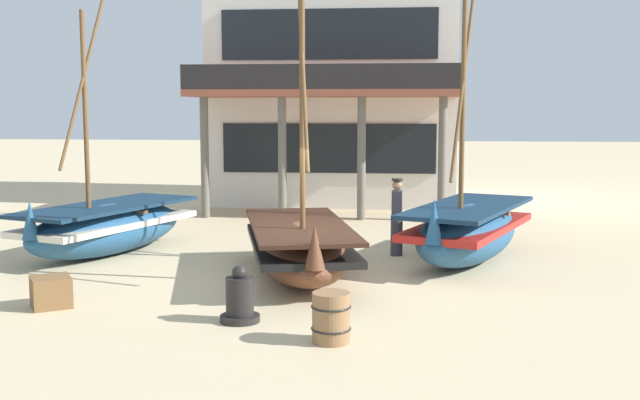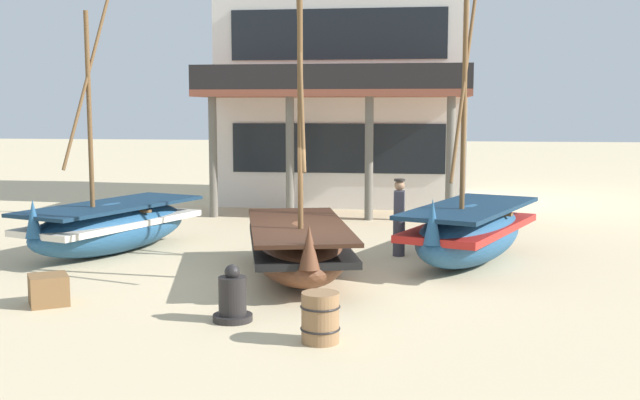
{
  "view_description": "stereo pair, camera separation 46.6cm",
  "coord_description": "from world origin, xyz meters",
  "px_view_note": "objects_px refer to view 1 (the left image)",
  "views": [
    {
      "loc": [
        1.52,
        -13.84,
        3.21
      ],
      "look_at": [
        0.0,
        1.0,
        1.4
      ],
      "focal_mm": 42.94,
      "sensor_mm": 36.0,
      "label": 1
    },
    {
      "loc": [
        1.98,
        -13.78,
        3.21
      ],
      "look_at": [
        0.0,
        1.0,
        1.4
      ],
      "focal_mm": 42.94,
      "sensor_mm": 36.0,
      "label": 2
    }
  ],
  "objects_px": {
    "fishing_boat_near_left": "(468,230)",
    "fishing_boat_centre_large": "(107,226)",
    "capstan_winch": "(240,300)",
    "wooden_barrel": "(331,317)",
    "fishing_boat_far_right": "(299,247)",
    "fisherman_by_hull": "(397,218)",
    "harbor_building_main": "(336,43)",
    "cargo_crate": "(51,292)"
  },
  "relations": [
    {
      "from": "fisherman_by_hull",
      "to": "fishing_boat_centre_large",
      "type": "bearing_deg",
      "value": -175.78
    },
    {
      "from": "fishing_boat_centre_large",
      "to": "fishing_boat_far_right",
      "type": "bearing_deg",
      "value": -22.75
    },
    {
      "from": "fisherman_by_hull",
      "to": "harbor_building_main",
      "type": "distance_m",
      "value": 11.54
    },
    {
      "from": "fisherman_by_hull",
      "to": "fishing_boat_far_right",
      "type": "bearing_deg",
      "value": -127.85
    },
    {
      "from": "fishing_boat_far_right",
      "to": "capstan_winch",
      "type": "height_order",
      "value": "fishing_boat_far_right"
    },
    {
      "from": "fishing_boat_far_right",
      "to": "fisherman_by_hull",
      "type": "xyz_separation_m",
      "value": [
        1.83,
        2.36,
        0.25
      ]
    },
    {
      "from": "fishing_boat_near_left",
      "to": "harbor_building_main",
      "type": "distance_m",
      "value": 12.49
    },
    {
      "from": "fishing_boat_far_right",
      "to": "capstan_winch",
      "type": "distance_m",
      "value": 3.15
    },
    {
      "from": "capstan_winch",
      "to": "cargo_crate",
      "type": "distance_m",
      "value": 3.26
    },
    {
      "from": "harbor_building_main",
      "to": "capstan_winch",
      "type": "bearing_deg",
      "value": -90.6
    },
    {
      "from": "fishing_boat_centre_large",
      "to": "capstan_winch",
      "type": "relative_size",
      "value": 6.73
    },
    {
      "from": "harbor_building_main",
      "to": "fishing_boat_far_right",
      "type": "bearing_deg",
      "value": -88.49
    },
    {
      "from": "fisherman_by_hull",
      "to": "capstan_winch",
      "type": "relative_size",
      "value": 1.94
    },
    {
      "from": "fishing_boat_centre_large",
      "to": "cargo_crate",
      "type": "xyz_separation_m",
      "value": [
        0.79,
        -4.46,
        -0.36
      ]
    },
    {
      "from": "wooden_barrel",
      "to": "fishing_boat_near_left",
      "type": "bearing_deg",
      "value": 67.72
    },
    {
      "from": "fishing_boat_near_left",
      "to": "cargo_crate",
      "type": "height_order",
      "value": "fishing_boat_near_left"
    },
    {
      "from": "fishing_boat_near_left",
      "to": "fishing_boat_centre_large",
      "type": "distance_m",
      "value": 7.81
    },
    {
      "from": "fishing_boat_centre_large",
      "to": "cargo_crate",
      "type": "bearing_deg",
      "value": -79.96
    },
    {
      "from": "fishing_boat_centre_large",
      "to": "fisherman_by_hull",
      "type": "bearing_deg",
      "value": 4.22
    },
    {
      "from": "fishing_boat_centre_large",
      "to": "harbor_building_main",
      "type": "distance_m",
      "value": 12.56
    },
    {
      "from": "cargo_crate",
      "to": "fishing_boat_centre_large",
      "type": "bearing_deg",
      "value": 100.04
    },
    {
      "from": "wooden_barrel",
      "to": "fisherman_by_hull",
      "type": "bearing_deg",
      "value": 82.12
    },
    {
      "from": "fishing_boat_near_left",
      "to": "fishing_boat_far_right",
      "type": "height_order",
      "value": "fishing_boat_far_right"
    },
    {
      "from": "fishing_boat_far_right",
      "to": "harbor_building_main",
      "type": "relative_size",
      "value": 0.58
    },
    {
      "from": "capstan_winch",
      "to": "wooden_barrel",
      "type": "height_order",
      "value": "capstan_winch"
    },
    {
      "from": "fishing_boat_centre_large",
      "to": "fishing_boat_far_right",
      "type": "height_order",
      "value": "fishing_boat_far_right"
    },
    {
      "from": "capstan_winch",
      "to": "harbor_building_main",
      "type": "distance_m",
      "value": 16.62
    },
    {
      "from": "harbor_building_main",
      "to": "fishing_boat_centre_large",
      "type": "bearing_deg",
      "value": -111.04
    },
    {
      "from": "fishing_boat_near_left",
      "to": "harbor_building_main",
      "type": "bearing_deg",
      "value": 108.37
    },
    {
      "from": "fishing_boat_centre_large",
      "to": "capstan_winch",
      "type": "xyz_separation_m",
      "value": [
        4.0,
        -4.99,
        -0.27
      ]
    },
    {
      "from": "fishing_boat_near_left",
      "to": "wooden_barrel",
      "type": "height_order",
      "value": "fishing_boat_near_left"
    },
    {
      "from": "fishing_boat_near_left",
      "to": "wooden_barrel",
      "type": "relative_size",
      "value": 8.25
    },
    {
      "from": "fishing_boat_near_left",
      "to": "wooden_barrel",
      "type": "bearing_deg",
      "value": -112.28
    },
    {
      "from": "fishing_boat_near_left",
      "to": "fishing_boat_centre_large",
      "type": "relative_size",
      "value": 0.99
    },
    {
      "from": "cargo_crate",
      "to": "fishing_boat_near_left",
      "type": "bearing_deg",
      "value": 31.65
    },
    {
      "from": "fisherman_by_hull",
      "to": "harbor_building_main",
      "type": "relative_size",
      "value": 0.16
    },
    {
      "from": "wooden_barrel",
      "to": "cargo_crate",
      "type": "bearing_deg",
      "value": 163.22
    },
    {
      "from": "fishing_boat_near_left",
      "to": "wooden_barrel",
      "type": "distance_m",
      "value": 6.21
    },
    {
      "from": "fishing_boat_near_left",
      "to": "capstan_winch",
      "type": "relative_size",
      "value": 6.65
    },
    {
      "from": "fisherman_by_hull",
      "to": "cargo_crate",
      "type": "height_order",
      "value": "fisherman_by_hull"
    },
    {
      "from": "fisherman_by_hull",
      "to": "wooden_barrel",
      "type": "relative_size",
      "value": 2.41
    },
    {
      "from": "cargo_crate",
      "to": "fishing_boat_far_right",
      "type": "bearing_deg",
      "value": 34.65
    }
  ]
}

